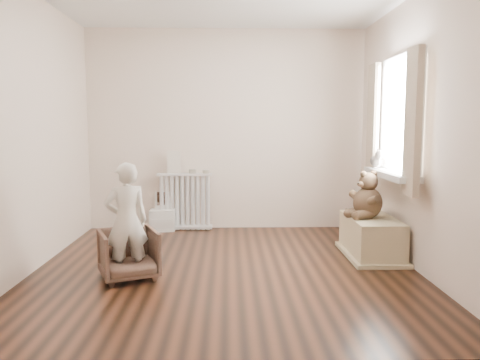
{
  "coord_description": "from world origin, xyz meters",
  "views": [
    {
      "loc": [
        0.03,
        -4.36,
        1.36
      ],
      "look_at": [
        0.15,
        0.45,
        0.8
      ],
      "focal_mm": 35.0,
      "sensor_mm": 36.0,
      "label": 1
    }
  ],
  "objects_px": {
    "child": "(127,221)",
    "radiator": "(185,200)",
    "toy_bench": "(371,237)",
    "teddy_bear": "(368,193)",
    "plush_cat": "(377,159)",
    "armchair": "(129,254)",
    "toy_vanity": "(163,210)"
  },
  "relations": [
    {
      "from": "radiator",
      "to": "toy_bench",
      "type": "relative_size",
      "value": 0.85
    },
    {
      "from": "toy_bench",
      "to": "plush_cat",
      "type": "height_order",
      "value": "plush_cat"
    },
    {
      "from": "radiator",
      "to": "armchair",
      "type": "bearing_deg",
      "value": -99.28
    },
    {
      "from": "radiator",
      "to": "toy_bench",
      "type": "distance_m",
      "value": 2.44
    },
    {
      "from": "radiator",
      "to": "armchair",
      "type": "height_order",
      "value": "radiator"
    },
    {
      "from": "child",
      "to": "teddy_bear",
      "type": "distance_m",
      "value": 2.45
    },
    {
      "from": "child",
      "to": "radiator",
      "type": "bearing_deg",
      "value": -122.14
    },
    {
      "from": "plush_cat",
      "to": "toy_vanity",
      "type": "bearing_deg",
      "value": 155.44
    },
    {
      "from": "radiator",
      "to": "teddy_bear",
      "type": "relative_size",
      "value": 1.56
    },
    {
      "from": "radiator",
      "to": "toy_bench",
      "type": "xyz_separation_m",
      "value": [
        2.06,
        -1.3,
        -0.19
      ]
    },
    {
      "from": "toy_vanity",
      "to": "toy_bench",
      "type": "bearing_deg",
      "value": -28.45
    },
    {
      "from": "toy_vanity",
      "to": "teddy_bear",
      "type": "distance_m",
      "value": 2.65
    },
    {
      "from": "toy_vanity",
      "to": "armchair",
      "type": "xyz_separation_m",
      "value": [
        -0.03,
        -1.93,
        -0.05
      ]
    },
    {
      "from": "toy_bench",
      "to": "plush_cat",
      "type": "bearing_deg",
      "value": 66.49
    },
    {
      "from": "armchair",
      "to": "teddy_bear",
      "type": "height_order",
      "value": "teddy_bear"
    },
    {
      "from": "toy_vanity",
      "to": "child",
      "type": "distance_m",
      "value": 2.0
    },
    {
      "from": "radiator",
      "to": "teddy_bear",
      "type": "height_order",
      "value": "teddy_bear"
    },
    {
      "from": "radiator",
      "to": "child",
      "type": "distance_m",
      "value": 2.05
    },
    {
      "from": "radiator",
      "to": "armchair",
      "type": "distance_m",
      "value": 2.0
    },
    {
      "from": "radiator",
      "to": "child",
      "type": "xyz_separation_m",
      "value": [
        -0.32,
        -2.01,
        0.14
      ]
    },
    {
      "from": "teddy_bear",
      "to": "plush_cat",
      "type": "height_order",
      "value": "plush_cat"
    },
    {
      "from": "radiator",
      "to": "child",
      "type": "height_order",
      "value": "child"
    },
    {
      "from": "armchair",
      "to": "toy_vanity",
      "type": "bearing_deg",
      "value": 65.93
    },
    {
      "from": "child",
      "to": "plush_cat",
      "type": "height_order",
      "value": "plush_cat"
    },
    {
      "from": "radiator",
      "to": "armchair",
      "type": "relative_size",
      "value": 1.51
    },
    {
      "from": "armchair",
      "to": "teddy_bear",
      "type": "distance_m",
      "value": 2.47
    },
    {
      "from": "toy_bench",
      "to": "armchair",
      "type": "bearing_deg",
      "value": -164.44
    },
    {
      "from": "toy_vanity",
      "to": "toy_bench",
      "type": "relative_size",
      "value": 0.57
    },
    {
      "from": "child",
      "to": "toy_bench",
      "type": "bearing_deg",
      "value": 173.58
    },
    {
      "from": "toy_vanity",
      "to": "child",
      "type": "bearing_deg",
      "value": -90.96
    },
    {
      "from": "toy_bench",
      "to": "plush_cat",
      "type": "relative_size",
      "value": 3.6
    },
    {
      "from": "teddy_bear",
      "to": "armchair",
      "type": "bearing_deg",
      "value": 175.41
    }
  ]
}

